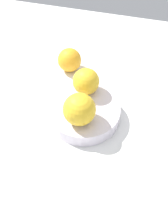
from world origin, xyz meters
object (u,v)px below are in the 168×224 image
at_px(orange_in_bowl_1, 86,81).
at_px(orange_loose_0, 69,60).
at_px(orange_in_bowl_0, 78,109).
at_px(fruit_bowl, 84,113).

xyz_separation_m(orange_in_bowl_1, orange_loose_0, (0.08, -0.12, -0.04)).
bearing_deg(orange_in_bowl_1, orange_in_bowl_0, 94.83).
bearing_deg(orange_in_bowl_0, orange_in_bowl_1, -85.17).
distance_m(orange_in_bowl_0, orange_in_bowl_1, 0.10).
distance_m(fruit_bowl, orange_in_bowl_1, 0.08).
xyz_separation_m(orange_in_bowl_0, orange_in_bowl_1, (0.01, -0.10, -0.00)).
bearing_deg(orange_loose_0, fruit_bowl, 118.09).
bearing_deg(orange_in_bowl_1, orange_loose_0, -54.45).
height_order(orange_in_bowl_0, orange_loose_0, orange_in_bowl_0).
relative_size(orange_in_bowl_0, orange_loose_0, 1.09).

